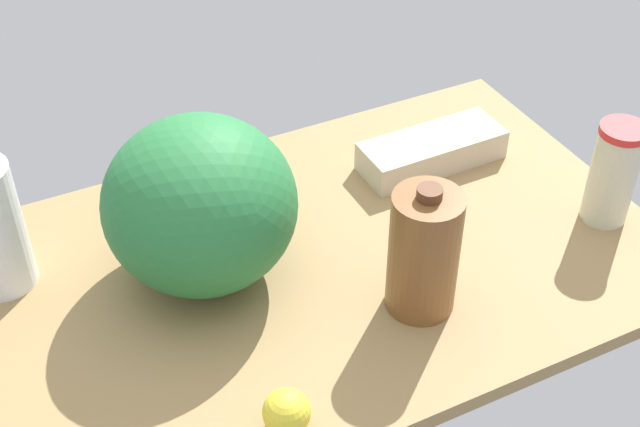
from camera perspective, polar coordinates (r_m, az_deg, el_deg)
The scene contains 7 objects.
countertop at distance 157.31cm, azimuth 0.00°, elevation -3.24°, with size 120.00×76.00×3.00cm, color #98784A.
chocolate_milk_jug at distance 141.54cm, azimuth 6.66°, elevation -2.48°, with size 11.40×11.40×23.88cm.
watermelon at distance 145.53cm, azimuth -7.68°, elevation 0.57°, with size 31.89×31.89×29.27cm, color #277239.
egg_carton at distance 177.85cm, azimuth 7.17°, elevation 4.03°, with size 29.07×10.71×6.04cm, color beige.
tumbler_cup at distance 167.14cm, azimuth 18.26°, elevation 2.45°, with size 8.58×8.58×19.81cm.
lime_far_back at distance 170.87cm, azimuth -12.42°, elevation 1.58°, with size 5.70×5.70×5.70cm, color #6CBA2E.
lemon_near_front at distance 128.92cm, azimuth -2.15°, elevation -12.59°, with size 6.99×6.99×6.99cm, color yellow.
Camera 1 is at (-51.62, -103.70, 107.93)cm, focal length 50.00 mm.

